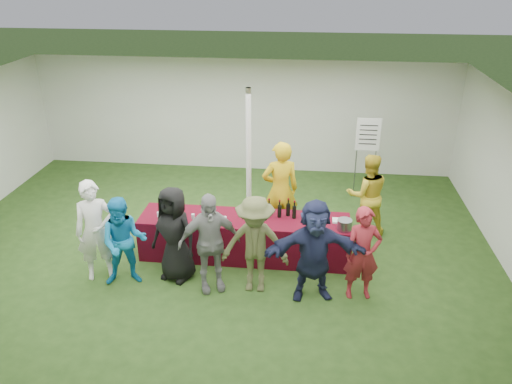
# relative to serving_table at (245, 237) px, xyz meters

# --- Properties ---
(ground) EXTENTS (60.00, 60.00, 0.00)m
(ground) POSITION_rel_serving_table_xyz_m (-0.58, 0.04, -0.38)
(ground) COLOR #284719
(ground) RESTS_ON ground
(tent) EXTENTS (10.00, 10.00, 10.00)m
(tent) POSITION_rel_serving_table_xyz_m (-0.08, 1.24, 0.98)
(tent) COLOR white
(tent) RESTS_ON ground
(serving_table) EXTENTS (3.60, 0.80, 0.75)m
(serving_table) POSITION_rel_serving_table_xyz_m (0.00, 0.00, 0.00)
(serving_table) COLOR #5E0716
(serving_table) RESTS_ON ground
(wine_bottles) EXTENTS (0.61, 0.15, 0.32)m
(wine_bottles) POSITION_rel_serving_table_xyz_m (0.58, 0.12, 0.50)
(wine_bottles) COLOR black
(wine_bottles) RESTS_ON serving_table
(wine_glasses) EXTENTS (1.20, 0.09, 0.16)m
(wine_glasses) POSITION_rel_serving_table_xyz_m (-0.93, -0.28, 0.49)
(wine_glasses) COLOR silver
(wine_glasses) RESTS_ON serving_table
(water_bottle) EXTENTS (0.07, 0.07, 0.23)m
(water_bottle) POSITION_rel_serving_table_xyz_m (0.11, 0.08, 0.48)
(water_bottle) COLOR silver
(water_bottle) RESTS_ON serving_table
(bar_towel) EXTENTS (0.25, 0.18, 0.03)m
(bar_towel) POSITION_rel_serving_table_xyz_m (1.62, 0.05, 0.39)
(bar_towel) COLOR white
(bar_towel) RESTS_ON serving_table
(dump_bucket) EXTENTS (0.24, 0.24, 0.18)m
(dump_bucket) POSITION_rel_serving_table_xyz_m (1.68, -0.22, 0.46)
(dump_bucket) COLOR slate
(dump_bucket) RESTS_ON serving_table
(wine_list_sign) EXTENTS (0.50, 0.03, 1.80)m
(wine_list_sign) POSITION_rel_serving_table_xyz_m (2.26, 2.64, 0.94)
(wine_list_sign) COLOR slate
(wine_list_sign) RESTS_ON ground
(staff_pourer) EXTENTS (0.78, 0.61, 1.87)m
(staff_pourer) POSITION_rel_serving_table_xyz_m (0.56, 0.80, 0.56)
(staff_pourer) COLOR gold
(staff_pourer) RESTS_ON ground
(staff_back) EXTENTS (0.85, 0.70, 1.59)m
(staff_back) POSITION_rel_serving_table_xyz_m (2.16, 1.08, 0.42)
(staff_back) COLOR gold
(staff_back) RESTS_ON ground
(customer_0) EXTENTS (0.73, 0.63, 1.70)m
(customer_0) POSITION_rel_serving_table_xyz_m (-2.27, -0.87, 0.47)
(customer_0) COLOR white
(customer_0) RESTS_ON ground
(customer_1) EXTENTS (0.84, 0.72, 1.49)m
(customer_1) POSITION_rel_serving_table_xyz_m (-1.77, -1.00, 0.37)
(customer_1) COLOR #127CBA
(customer_1) RESTS_ON ground
(customer_2) EXTENTS (0.91, 0.75, 1.60)m
(customer_2) POSITION_rel_serving_table_xyz_m (-1.02, -0.76, 0.43)
(customer_2) COLOR black
(customer_2) RESTS_ON ground
(customer_3) EXTENTS (1.05, 0.74, 1.65)m
(customer_3) POSITION_rel_serving_table_xyz_m (-0.41, -1.00, 0.45)
(customer_3) COLOR gray
(customer_3) RESTS_ON ground
(customer_4) EXTENTS (1.04, 0.61, 1.61)m
(customer_4) POSITION_rel_serving_table_xyz_m (0.29, -0.95, 0.43)
(customer_4) COLOR brown
(customer_4) RESTS_ON ground
(customer_5) EXTENTS (1.58, 0.74, 1.64)m
(customer_5) POSITION_rel_serving_table_xyz_m (1.19, -1.03, 0.45)
(customer_5) COLOR #1F2446
(customer_5) RESTS_ON ground
(customer_6) EXTENTS (0.60, 0.45, 1.51)m
(customer_6) POSITION_rel_serving_table_xyz_m (1.91, -0.95, 0.38)
(customer_6) COLOR maroon
(customer_6) RESTS_ON ground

